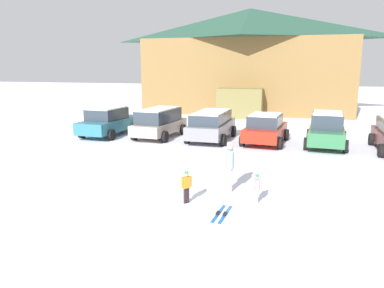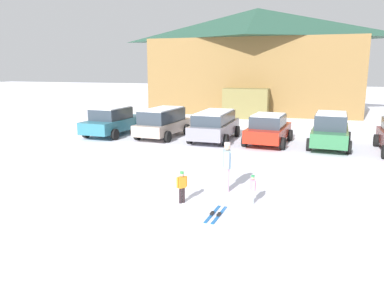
{
  "view_description": "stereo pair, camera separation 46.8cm",
  "coord_description": "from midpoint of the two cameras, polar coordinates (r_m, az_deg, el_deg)",
  "views": [
    {
      "loc": [
        5.4,
        -8.62,
        4.07
      ],
      "look_at": [
        0.95,
        6.08,
        0.92
      ],
      "focal_mm": 35.0,
      "sensor_mm": 36.0,
      "label": 1
    },
    {
      "loc": [
        5.85,
        -8.48,
        4.07
      ],
      "look_at": [
        0.95,
        6.08,
        0.92
      ],
      "focal_mm": 35.0,
      "sensor_mm": 36.0,
      "label": 2
    }
  ],
  "objects": [
    {
      "name": "parked_beige_suv",
      "position": [
        22.12,
        -5.62,
        3.36
      ],
      "size": [
        2.32,
        4.46,
        1.72
      ],
      "color": "#B69F8E",
      "rests_on": "ground"
    },
    {
      "name": "parked_red_sedan",
      "position": [
        20.59,
        10.48,
        2.33
      ],
      "size": [
        2.39,
        4.21,
        1.63
      ],
      "color": "red",
      "rests_on": "ground"
    },
    {
      "name": "skier_child_in_pink_snowsuit",
      "position": [
        11.57,
        8.69,
        -6.5
      ],
      "size": [
        0.22,
        0.3,
        0.89
      ],
      "color": "#A8B4C2",
      "rests_on": "ground"
    },
    {
      "name": "skier_adult_in_blue_parka",
      "position": [
        12.45,
        4.73,
        -3.01
      ],
      "size": [
        0.37,
        0.59,
        1.67
      ],
      "color": "#E4AEC8",
      "rests_on": "ground"
    },
    {
      "name": "pair_of_skis",
      "position": [
        10.74,
        3.28,
        -10.59
      ],
      "size": [
        0.35,
        1.35,
        0.08
      ],
      "color": "#1D60B0",
      "rests_on": "ground"
    },
    {
      "name": "ski_lodge",
      "position": [
        36.03,
        8.3,
        12.53
      ],
      "size": [
        18.92,
        11.15,
        9.33
      ],
      "color": "olive",
      "rests_on": "ground"
    },
    {
      "name": "skier_child_in_orange_jacket",
      "position": [
        11.42,
        -2.04,
        -6.33
      ],
      "size": [
        0.26,
        0.29,
        0.99
      ],
      "color": "black",
      "rests_on": "ground"
    },
    {
      "name": "parked_teal_hatchback",
      "position": [
        23.32,
        -13.12,
        3.39
      ],
      "size": [
        2.31,
        4.76,
        1.72
      ],
      "color": "#2D7083",
      "rests_on": "ground"
    },
    {
      "name": "parked_grey_wagon",
      "position": [
        21.24,
        2.36,
        2.99
      ],
      "size": [
        2.23,
        4.7,
        1.65
      ],
      "color": "gray",
      "rests_on": "ground"
    },
    {
      "name": "parked_green_coupe",
      "position": [
        20.66,
        19.22,
        2.11
      ],
      "size": [
        2.24,
        4.62,
        1.82
      ],
      "color": "#317144",
      "rests_on": "ground"
    },
    {
      "name": "ground",
      "position": [
        11.01,
        -15.58,
        -10.55
      ],
      "size": [
        160.0,
        160.0,
        0.0
      ],
      "primitive_type": "plane",
      "color": "white"
    }
  ]
}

